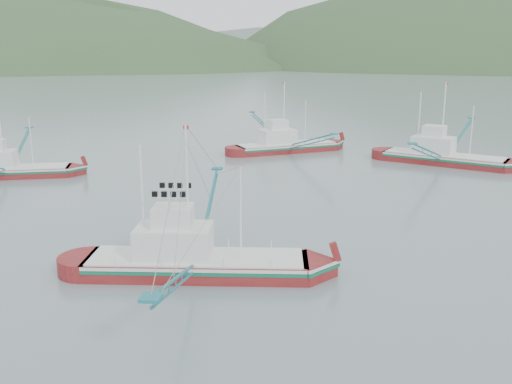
# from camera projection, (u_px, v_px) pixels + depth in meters

# --- Properties ---
(ground) EXTENTS (1200.00, 1200.00, 0.00)m
(ground) POSITION_uv_depth(u_px,v_px,m) (249.00, 265.00, 35.81)
(ground) COLOR slate
(ground) RESTS_ON ground
(main_boat) EXTENTS (13.40, 24.05, 9.73)m
(main_boat) POSITION_uv_depth(u_px,v_px,m) (193.00, 252.00, 33.94)
(main_boat) COLOR maroon
(main_boat) RESTS_ON ground
(bg_boat_right) EXTENTS (15.77, 23.59, 10.23)m
(bg_boat_right) POSITION_uv_depth(u_px,v_px,m) (444.00, 146.00, 66.45)
(bg_boat_right) COLOR maroon
(bg_boat_right) RESTS_ON ground
(bg_boat_left) EXTENTS (12.91, 22.21, 9.15)m
(bg_boat_left) POSITION_uv_depth(u_px,v_px,m) (7.00, 161.00, 59.89)
(bg_boat_left) COLOR maroon
(bg_boat_left) RESTS_ON ground
(bg_boat_far) EXTENTS (14.69, 22.83, 9.85)m
(bg_boat_far) POSITION_uv_depth(u_px,v_px,m) (286.00, 137.00, 74.42)
(bg_boat_far) COLOR maroon
(bg_boat_far) RESTS_ON ground
(headland_left) EXTENTS (448.00, 308.00, 210.00)m
(headland_left) POSITION_uv_depth(u_px,v_px,m) (39.00, 68.00, 397.55)
(headland_left) COLOR #2F4B26
(headland_left) RESTS_ON ground
(ridge_distant) EXTENTS (960.00, 400.00, 240.00)m
(ridge_distant) POSITION_uv_depth(u_px,v_px,m) (329.00, 62.00, 574.89)
(ridge_distant) COLOR slate
(ridge_distant) RESTS_ON ground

